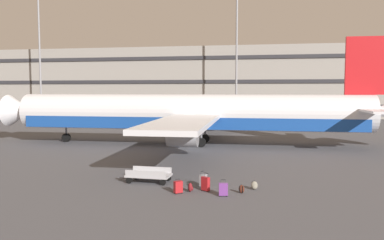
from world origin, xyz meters
TOP-DOWN VIEW (x-y plane):
  - ground_plane at (0.00, 0.00)m, footprint 600.00×600.00m
  - terminal_structure at (0.00, 49.14)m, footprint 165.47×15.46m
  - airliner at (-0.58, 2.46)m, footprint 40.69×32.92m
  - light_mast_far_left at (-36.69, 34.01)m, footprint 1.80×0.50m
  - light_mast_left at (1.64, 34.01)m, footprint 1.80×0.50m
  - suitcase_navy at (3.11, -14.79)m, footprint 0.51×0.44m
  - suitcase_large at (2.85, -13.87)m, footprint 0.42×0.54m
  - suitcase_purple at (4.16, -15.62)m, footprint 0.49×0.30m
  - suitcase_teal at (1.75, -15.51)m, footprint 0.50×0.47m
  - backpack_scuffed at (5.07, -14.84)m, footprint 0.34×0.26m
  - backpack_small at (5.73, -14.01)m, footprint 0.42×0.35m
  - backpack_red at (2.32, -15.05)m, footprint 0.34×0.35m
  - baggage_cart at (-0.51, -13.39)m, footprint 3.33×1.41m

SIDE VIEW (x-z plane):
  - ground_plane at x=0.00m, z-range 0.00..0.00m
  - backpack_scuffed at x=5.07m, z-range -0.03..0.46m
  - backpack_small at x=5.73m, z-range -0.03..0.49m
  - backpack_red at x=2.32m, z-range -0.03..0.50m
  - suitcase_teal at x=1.75m, z-range -0.02..0.74m
  - suitcase_purple at x=4.16m, z-range -0.06..0.81m
  - suitcase_large at x=2.85m, z-range -0.07..0.82m
  - suitcase_navy at x=3.11m, z-range -0.08..0.91m
  - baggage_cart at x=-0.51m, z-range 0.02..0.84m
  - airliner at x=-0.58m, z-range -2.10..8.29m
  - terminal_structure at x=0.00m, z-range 0.00..14.30m
  - light_mast_left at x=1.64m, z-range 1.72..25.97m
  - light_mast_far_left at x=-36.69m, z-range 1.73..26.74m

